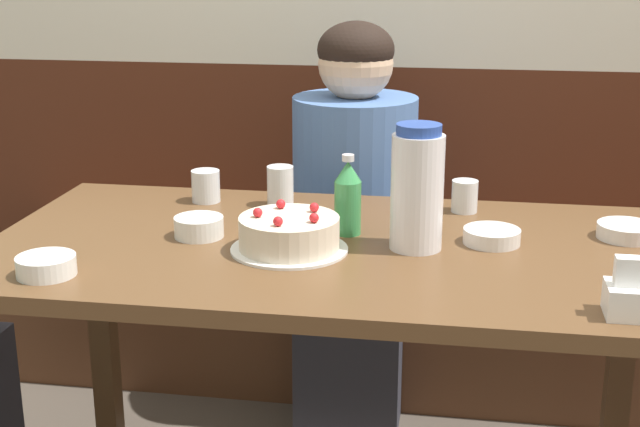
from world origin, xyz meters
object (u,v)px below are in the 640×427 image
at_px(bench_seat, 370,317).
at_px(bowl_soup_white, 46,266).
at_px(birthday_cake, 289,234).
at_px(bowl_rice_small, 492,236).
at_px(glass_shot_small, 465,196).
at_px(soju_bottle, 348,197).
at_px(person_pale_blue_shirt, 354,230).
at_px(glass_tumbler_short, 206,186).
at_px(water_pitcher, 417,188).
at_px(bowl_side_dish, 626,231).
at_px(glass_water_tall, 280,186).
at_px(bowl_sauce_shallow, 199,227).
at_px(napkin_holder, 639,295).

bearing_deg(bench_seat, bowl_soup_white, -114.61).
relative_size(birthday_cake, bowl_rice_small, 2.03).
bearing_deg(glass_shot_small, soju_bottle, -139.76).
bearing_deg(bowl_rice_small, person_pale_blue_shirt, 121.78).
bearing_deg(bowl_soup_white, glass_tumbler_short, 74.19).
bearing_deg(soju_bottle, bench_seat, 91.98).
distance_m(water_pitcher, soju_bottle, 0.17).
bearing_deg(bowl_side_dish, glass_tumbler_short, 172.25).
distance_m(water_pitcher, glass_water_tall, 0.44).
distance_m(soju_bottle, bowl_side_dish, 0.60).
bearing_deg(glass_shot_small, glass_water_tall, -177.46).
bearing_deg(glass_water_tall, bowl_side_dish, -9.20).
xyz_separation_m(water_pitcher, bowl_soup_white, (-0.68, -0.28, -0.11)).
height_order(soju_bottle, bowl_sauce_shallow, soju_bottle).
bearing_deg(bowl_sauce_shallow, bowl_side_dish, 8.83).
bearing_deg(napkin_holder, soju_bottle, 145.85).
distance_m(birthday_cake, napkin_holder, 0.69).
bearing_deg(bowl_side_dish, napkin_holder, -96.50).
bearing_deg(person_pale_blue_shirt, glass_water_tall, -19.02).
xyz_separation_m(birthday_cake, glass_tumbler_short, (-0.27, 0.33, 0.00)).
bearing_deg(birthday_cake, glass_shot_small, 44.30).
bearing_deg(bench_seat, glass_shot_small, -63.10).
distance_m(bench_seat, water_pitcher, 1.07).
xyz_separation_m(bowl_rice_small, bowl_sauce_shallow, (-0.62, -0.06, 0.01)).
distance_m(bench_seat, glass_tumbler_short, 0.87).
bearing_deg(soju_bottle, water_pitcher, -25.58).
height_order(napkin_holder, bowl_rice_small, napkin_holder).
height_order(bowl_soup_white, person_pale_blue_shirt, person_pale_blue_shirt).
xyz_separation_m(bowl_rice_small, bowl_side_dish, (0.29, 0.08, 0.00)).
height_order(water_pitcher, person_pale_blue_shirt, person_pale_blue_shirt).
height_order(bowl_sauce_shallow, person_pale_blue_shirt, person_pale_blue_shirt).
xyz_separation_m(napkin_holder, glass_tumbler_short, (-0.92, 0.57, 0.00)).
height_order(bowl_rice_small, bowl_sauce_shallow, bowl_sauce_shallow).
height_order(bench_seat, person_pale_blue_shirt, person_pale_blue_shirt).
xyz_separation_m(birthday_cake, person_pale_blue_shirt, (0.05, 0.71, -0.21)).
bearing_deg(napkin_holder, bench_seat, 116.94).
bearing_deg(person_pale_blue_shirt, bench_seat, 170.08).
xyz_separation_m(birthday_cake, napkin_holder, (0.65, -0.24, 0.00)).
xyz_separation_m(glass_water_tall, glass_tumbler_short, (-0.19, 0.01, -0.01)).
distance_m(bowl_soup_white, glass_shot_small, 0.96).
distance_m(soju_bottle, napkin_holder, 0.66).
bearing_deg(birthday_cake, bowl_side_dish, 15.81).
bearing_deg(water_pitcher, soju_bottle, 154.42).
xyz_separation_m(bowl_soup_white, glass_tumbler_short, (0.15, 0.55, 0.02)).
bearing_deg(bowl_soup_white, glass_water_tall, 57.67).
bearing_deg(soju_bottle, glass_shot_small, 40.24).
height_order(bowl_rice_small, bowl_side_dish, same).
relative_size(soju_bottle, bowl_side_dish, 1.42).
height_order(bowl_sauce_shallow, glass_water_tall, glass_water_tall).
height_order(water_pitcher, bowl_rice_small, water_pitcher).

